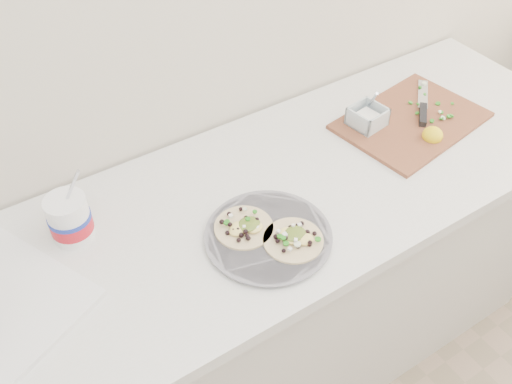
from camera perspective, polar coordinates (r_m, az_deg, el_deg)
counter at (r=1.78m, az=-4.56°, el=-12.86°), size 2.44×0.66×0.90m
taco_plate at (r=1.37m, az=1.23°, el=-4.18°), size 0.31×0.31×0.04m
tub at (r=1.41m, az=-18.11°, el=-2.28°), size 0.10×0.10×0.23m
cutboard at (r=1.78m, az=14.98°, el=7.25°), size 0.47×0.36×0.07m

